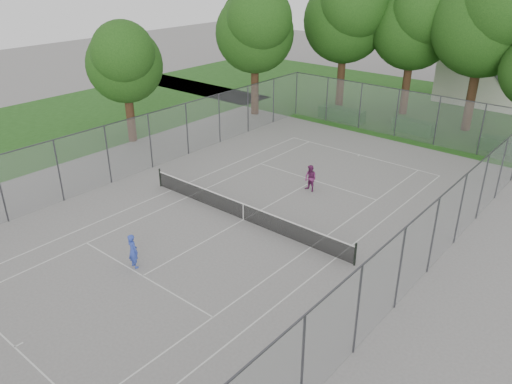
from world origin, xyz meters
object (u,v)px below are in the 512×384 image
Objects in this scene: house at (495,57)px; girl_player at (133,251)px; woman_player at (310,178)px; tennis_net at (243,211)px.

house is 6.31× the size of girl_player.
woman_player is (1.43, 11.22, -0.02)m from girl_player.
woman_player reaches higher than tennis_net.
tennis_net is 8.11× the size of girl_player.
house reaches higher than woman_player.
woman_player is (-1.52, -26.40, -3.26)m from house.
woman_player is (0.62, 5.05, 0.26)m from tennis_net.
tennis_net is 5.09m from woman_player.
tennis_net is 1.29× the size of house.
girl_player is 11.31m from woman_player.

